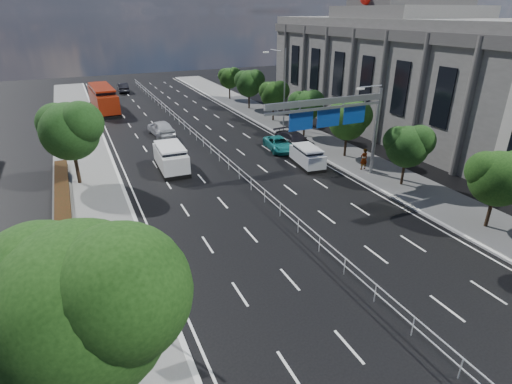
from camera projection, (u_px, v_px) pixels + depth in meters
ground at (335, 266)px, 21.69m from camera, size 160.00×160.00×0.00m
sidewalk_near at (114, 329)px, 17.29m from camera, size 5.00×140.00×0.14m
sidewalk_far at (481, 223)px, 26.04m from camera, size 5.00×140.00×0.14m
kerb_near at (171, 313)px, 18.24m from camera, size 0.25×140.00×0.15m
kerb_far at (454, 231)px, 25.09m from camera, size 0.25×140.00×0.15m
median_fence at (205, 144)px, 40.09m from camera, size 0.05×85.00×1.02m
hedge_near at (65, 272)px, 20.62m from camera, size 1.00×36.00×0.44m
toilet_sign at (118, 271)px, 16.31m from camera, size 1.62×0.18×4.34m
overhead_gantry at (338, 113)px, 30.26m from camera, size 10.24×0.38×7.45m
streetlight_far at (282, 84)px, 45.05m from camera, size 2.78×2.40×9.00m
civic_hall at (399, 72)px, 46.33m from camera, size 14.40×36.00×14.35m
near_tree_big at (83, 301)px, 11.15m from camera, size 5.72×5.33×7.71m
near_tree_back at (70, 128)px, 30.12m from camera, size 4.84×4.51×6.69m
far_tree_b at (500, 175)px, 24.04m from camera, size 3.74×3.49×5.23m
far_tree_c at (408, 144)px, 30.33m from camera, size 3.52×3.28×4.94m
far_tree_d at (349, 119)px, 36.43m from camera, size 3.85×3.59×5.34m
far_tree_e at (306, 104)px, 42.69m from camera, size 3.63×3.38×5.13m
far_tree_f at (274, 93)px, 48.92m from camera, size 3.52×3.28×5.02m
far_tree_g at (249, 82)px, 55.02m from camera, size 3.96×3.69×5.45m
far_tree_h at (230, 77)px, 61.36m from camera, size 3.41×3.18×4.91m
white_minivan at (171, 158)px, 34.44m from camera, size 2.40×5.21×2.23m
red_bus at (103, 98)px, 54.96m from camera, size 3.18×11.39×3.37m
near_car_silver at (161, 128)px, 44.29m from camera, size 2.49×5.15×1.70m
near_car_dark at (123, 87)px, 68.14m from camera, size 1.78×4.80×1.57m
silver_minivan at (307, 157)px, 35.49m from camera, size 2.23×4.35×1.74m
parked_car_teal at (279, 144)px, 39.62m from camera, size 2.66×4.77×1.26m
parked_car_dark at (295, 140)px, 40.25m from camera, size 2.65×5.51×1.55m
pedestrian_a at (364, 159)px, 34.25m from camera, size 0.71×0.50×1.88m
pedestrian_b at (310, 120)px, 46.48m from camera, size 1.14×1.06×1.88m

